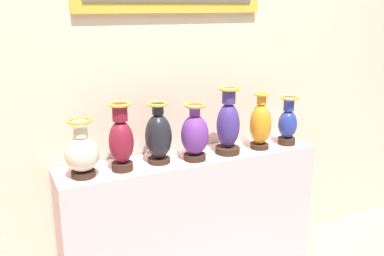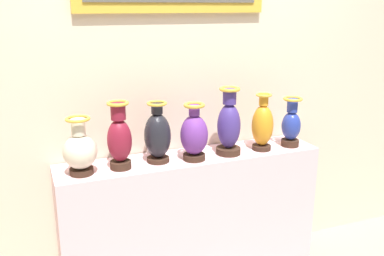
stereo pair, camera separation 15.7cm
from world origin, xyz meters
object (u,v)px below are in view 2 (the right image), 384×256
Objects in this scene: vase_burgundy at (119,138)px; vase_indigo at (229,125)px; vase_amber at (263,125)px; vase_cobalt at (291,124)px; vase_ivory at (80,150)px; vase_onyx at (158,135)px; vase_violet at (194,135)px.

vase_burgundy is 0.68m from vase_indigo.
vase_indigo is 1.15× the size of vase_amber.
vase_burgundy is at bearing 179.29° from vase_cobalt.
vase_amber is at bearing -0.27° from vase_ivory.
vase_onyx is at bearing 177.46° from vase_cobalt.
vase_indigo is at bearing 0.07° from vase_ivory.
vase_burgundy is 1.07× the size of vase_onyx.
vase_cobalt is at bearing -0.39° from vase_ivory.
vase_violet is 0.82× the size of vase_indigo.
vase_onyx reaches higher than vase_cobalt.
vase_indigo is at bearing 4.35° from vase_violet.
vase_ivory is 0.89× the size of vase_onyx.
vase_onyx is 0.90m from vase_cobalt.
vase_indigo is (0.68, -0.00, 0.01)m from vase_burgundy.
vase_ivory is at bearing 178.53° from vase_violet.
vase_indigo reaches higher than vase_amber.
vase_burgundy reaches higher than vase_violet.
vase_onyx is 0.69m from vase_amber.
vase_violet is at bearing -12.68° from vase_onyx.
vase_indigo is (0.90, 0.00, 0.05)m from vase_ivory.
vase_amber is at bearing 179.00° from vase_cobalt.
vase_cobalt is (0.90, -0.04, -0.02)m from vase_onyx.
vase_indigo reaches higher than vase_cobalt.
vase_ivory is at bearing 179.61° from vase_cobalt.
vase_onyx is (0.23, 0.03, -0.02)m from vase_burgundy.
vase_violet is at bearing -178.60° from vase_amber.
vase_indigo is at bearing 178.41° from vase_amber.
vase_burgundy is 0.45m from vase_violet.
vase_violet is 0.69m from vase_cobalt.
vase_ivory is 0.91m from vase_indigo.
vase_ivory is 0.88× the size of vase_amber.
vase_cobalt is at bearing -2.54° from vase_onyx.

